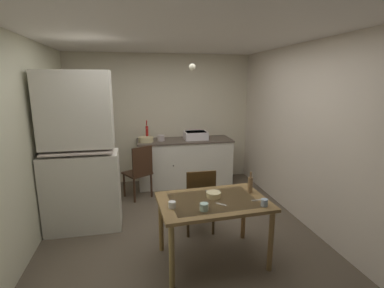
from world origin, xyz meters
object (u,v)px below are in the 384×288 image
at_px(hand_pump, 147,132).
at_px(dining_table, 213,208).
at_px(chair_by_counter, 139,171).
at_px(hutch_cabinet, 80,158).
at_px(teacup_mint, 172,205).
at_px(mixing_bowl_counter, 146,139).
at_px(serving_bowl_wide, 214,195).
at_px(chair_far_side, 199,198).
at_px(glass_bottle, 250,184).
at_px(sink_basin, 196,135).

height_order(hand_pump, dining_table, hand_pump).
bearing_deg(hand_pump, chair_by_counter, -106.74).
relative_size(hutch_cabinet, teacup_mint, 28.08).
relative_size(mixing_bowl_counter, dining_table, 0.23).
xyz_separation_m(serving_bowl_wide, teacup_mint, (-0.49, -0.18, 0.00)).
distance_m(chair_far_side, glass_bottle, 0.78).
distance_m(mixing_bowl_counter, chair_by_counter, 0.69).
xyz_separation_m(dining_table, chair_by_counter, (-0.76, 1.94, -0.15)).
height_order(teacup_mint, glass_bottle, glass_bottle).
bearing_deg(serving_bowl_wide, sink_basin, 82.44).
bearing_deg(hand_pump, hutch_cabinet, -122.80).
height_order(sink_basin, hand_pump, hand_pump).
relative_size(chair_far_side, teacup_mint, 11.75).
xyz_separation_m(chair_far_side, serving_bowl_wide, (0.04, -0.55, 0.27)).
bearing_deg(sink_basin, mixing_bowl_counter, -177.01).
bearing_deg(dining_table, teacup_mint, -168.74).
bearing_deg(mixing_bowl_counter, sink_basin, 2.99).
distance_m(sink_basin, hand_pump, 0.93).
height_order(hutch_cabinet, hand_pump, hutch_cabinet).
bearing_deg(hand_pump, serving_bowl_wide, -76.04).
distance_m(hutch_cabinet, serving_bowl_wide, 1.86).
distance_m(sink_basin, serving_bowl_wide, 2.44).
xyz_separation_m(chair_by_counter, teacup_mint, (0.29, -2.04, 0.27)).
bearing_deg(hutch_cabinet, sink_basin, 37.30).
relative_size(chair_far_side, chair_by_counter, 0.95).
xyz_separation_m(sink_basin, glass_bottle, (0.13, -2.37, -0.14)).
height_order(hand_pump, glass_bottle, hand_pump).
bearing_deg(chair_far_side, sink_basin, 79.09).
bearing_deg(hutch_cabinet, hand_pump, 57.20).
relative_size(dining_table, glass_bottle, 4.87).
bearing_deg(chair_far_side, serving_bowl_wide, -85.83).
distance_m(dining_table, chair_far_side, 0.65).
relative_size(dining_table, teacup_mint, 16.17).
bearing_deg(teacup_mint, hutch_cabinet, 132.91).
bearing_deg(mixing_bowl_counter, serving_bowl_wide, -74.86).
height_order(mixing_bowl_counter, teacup_mint, mixing_bowl_counter).
distance_m(mixing_bowl_counter, glass_bottle, 2.56).
relative_size(sink_basin, chair_far_side, 0.49).
xyz_separation_m(teacup_mint, glass_bottle, (0.95, 0.22, 0.07)).
height_order(mixing_bowl_counter, chair_far_side, mixing_bowl_counter).
bearing_deg(sink_basin, chair_far_side, -100.91).
height_order(dining_table, teacup_mint, teacup_mint).
height_order(hutch_cabinet, chair_by_counter, hutch_cabinet).
xyz_separation_m(mixing_bowl_counter, teacup_mint, (0.14, -2.53, -0.18)).
relative_size(hand_pump, dining_table, 0.32).
distance_m(chair_far_side, teacup_mint, 0.90).
bearing_deg(chair_far_side, mixing_bowl_counter, 108.27).
bearing_deg(hutch_cabinet, mixing_bowl_counter, 56.24).
bearing_deg(hutch_cabinet, glass_bottle, -24.81).
distance_m(serving_bowl_wide, teacup_mint, 0.52).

